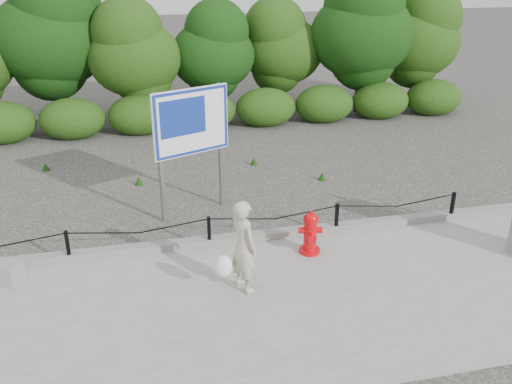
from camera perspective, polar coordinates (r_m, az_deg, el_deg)
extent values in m
plane|color=#2D2B28|center=(10.25, -4.89, -6.04)|extent=(90.00, 90.00, 0.00)
cube|color=gray|center=(8.56, -2.89, -12.28)|extent=(14.00, 4.00, 0.08)
cube|color=slate|center=(10.22, -4.96, -5.17)|extent=(14.00, 0.22, 0.14)
cube|color=black|center=(10.10, -19.19, -5.42)|extent=(0.06, 0.06, 0.60)
cube|color=black|center=(10.07, -4.96, -4.16)|extent=(0.06, 0.06, 0.60)
cube|color=black|center=(10.65, 8.48, -2.73)|extent=(0.06, 0.06, 0.60)
cube|color=black|center=(11.74, 19.96, -1.38)|extent=(0.06, 0.06, 0.60)
cylinder|color=black|center=(9.91, -12.19, -3.70)|extent=(2.50, 0.02, 0.02)
cylinder|color=black|center=(10.19, 1.97, -2.34)|extent=(2.50, 0.02, 0.02)
cylinder|color=black|center=(11.04, 14.62, -1.00)|extent=(2.50, 0.02, 0.02)
cylinder|color=black|center=(18.80, -20.18, 10.39)|extent=(0.18, 0.18, 2.43)
ellipsoid|color=#1D5213|center=(18.52, -20.94, 15.49)|extent=(3.59, 3.11, 3.88)
cylinder|color=black|center=(17.92, -12.31, 9.90)|extent=(0.18, 0.18, 1.95)
ellipsoid|color=#1D5213|center=(17.66, -12.70, 14.20)|extent=(2.89, 2.50, 3.12)
cylinder|color=black|center=(18.50, -4.47, 10.67)|extent=(0.18, 0.18, 1.88)
ellipsoid|color=#1D5213|center=(18.26, -4.60, 14.70)|extent=(2.78, 2.41, 3.01)
cylinder|color=black|center=(19.40, 2.81, 11.33)|extent=(0.18, 0.18, 1.88)
ellipsoid|color=#1D5213|center=(19.16, 2.89, 15.18)|extent=(2.79, 2.41, 3.02)
cylinder|color=black|center=(19.43, 10.74, 11.73)|extent=(0.18, 0.18, 2.38)
ellipsoid|color=#1D5213|center=(19.17, 11.13, 16.60)|extent=(3.53, 3.05, 3.81)
cylinder|color=black|center=(20.82, 16.23, 11.53)|extent=(0.18, 0.18, 2.06)
ellipsoid|color=#1D5213|center=(20.59, 16.69, 15.44)|extent=(3.04, 2.63, 3.29)
cylinder|color=red|center=(10.00, 5.65, -6.13)|extent=(0.44, 0.44, 0.06)
cylinder|color=red|center=(9.85, 5.72, -4.51)|extent=(0.27, 0.27, 0.58)
cylinder|color=red|center=(9.71, 5.80, -2.89)|extent=(0.32, 0.32, 0.05)
ellipsoid|color=red|center=(9.69, 5.81, -2.72)|extent=(0.28, 0.28, 0.18)
cylinder|color=red|center=(9.65, 5.83, -2.18)|extent=(0.07, 0.07, 0.05)
cylinder|color=red|center=(9.78, 4.82, -4.04)|extent=(0.13, 0.13, 0.12)
cylinder|color=red|center=(9.83, 6.67, -3.98)|extent=(0.13, 0.13, 0.12)
cylinder|color=red|center=(9.69, 5.88, -4.82)|extent=(0.18, 0.15, 0.16)
cylinder|color=slate|center=(9.75, 5.79, -5.18)|extent=(0.01, 0.06, 0.13)
imported|color=#B7B09D|center=(8.57, -1.33, -5.71)|extent=(0.58, 0.67, 1.56)
ellipsoid|color=white|center=(8.51, -3.44, -7.79)|extent=(0.28, 0.22, 0.37)
cube|color=slate|center=(10.90, -10.04, 3.34)|extent=(0.10, 0.10, 2.69)
cube|color=slate|center=(11.54, -3.74, 4.81)|extent=(0.10, 0.10, 2.69)
cube|color=white|center=(10.95, -6.83, 7.35)|extent=(1.57, 0.71, 1.35)
cube|color=navy|center=(10.92, -6.75, 7.31)|extent=(1.52, 0.65, 1.31)
cube|color=navy|center=(10.79, -7.70, 7.79)|extent=(0.93, 0.40, 0.74)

